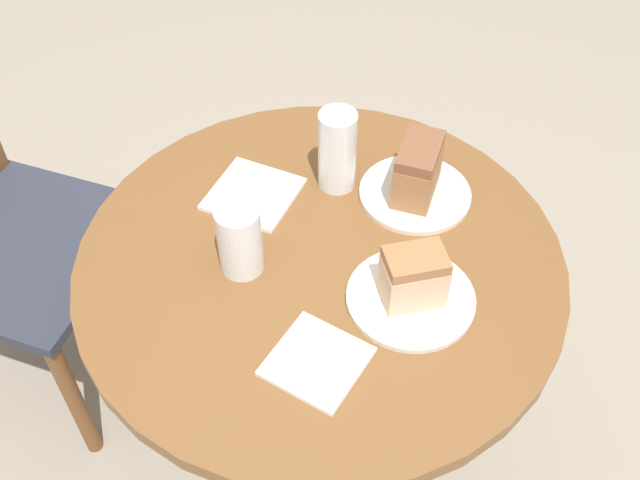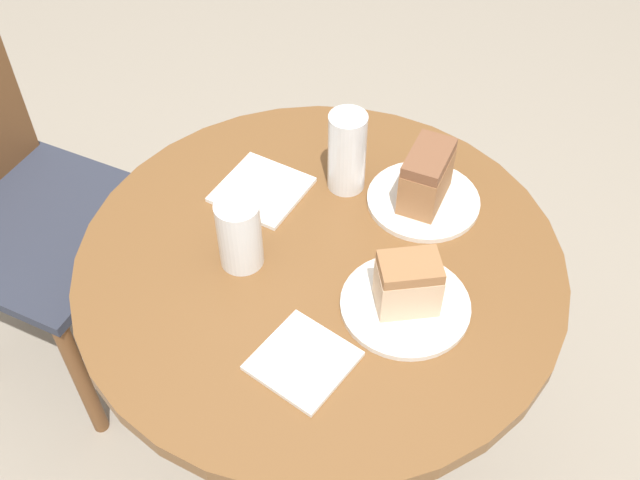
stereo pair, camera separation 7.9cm
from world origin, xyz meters
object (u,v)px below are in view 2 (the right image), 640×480
object	(u,v)px
chair	(19,209)
plate_near	(405,305)
plate_far	(423,200)
glass_water	(347,156)
cake_slice_near	(408,284)
cake_slice_far	(427,176)
glass_lemonade	(240,237)

from	to	relation	value
chair	plate_near	distance (m)	0.96
chair	plate_near	bearing A→B (deg)	-94.85
plate_far	glass_water	world-z (taller)	glass_water
plate_far	cake_slice_near	bearing A→B (deg)	-159.00
cake_slice_near	plate_near	bearing A→B (deg)	86.42
plate_far	glass_water	bearing A→B (deg)	104.30
cake_slice_far	glass_lemonade	distance (m)	0.34
glass_lemonade	cake_slice_near	bearing A→B (deg)	-77.40
plate_far	glass_lemonade	size ratio (longest dim) A/B	1.58
glass_lemonade	glass_water	world-z (taller)	glass_water
plate_far	glass_water	xyz separation A→B (m)	(-0.04, 0.14, 0.06)
chair	glass_water	xyz separation A→B (m)	(0.23, -0.70, 0.32)
chair	cake_slice_near	distance (m)	0.98
chair	plate_near	xyz separation A→B (m)	(0.05, -0.93, 0.26)
plate_near	cake_slice_far	size ratio (longest dim) A/B	1.66
cake_slice_far	glass_lemonade	world-z (taller)	glass_lemonade
chair	plate_far	size ratio (longest dim) A/B	4.25
glass_lemonade	glass_water	bearing A→B (deg)	-10.86
cake_slice_near	glass_water	world-z (taller)	glass_water
plate_far	glass_lemonade	bearing A→B (deg)	146.66
chair	glass_water	distance (m)	0.81
plate_near	cake_slice_far	world-z (taller)	cake_slice_far
chair	plate_far	bearing A→B (deg)	-80.08
glass_lemonade	glass_water	xyz separation A→B (m)	(0.25, -0.05, 0.01)
cake_slice_near	cake_slice_far	bearing A→B (deg)	21.00
cake_slice_near	glass_water	bearing A→B (deg)	50.16
plate_far	glass_lemonade	distance (m)	0.34
cake_slice_near	glass_water	size ratio (longest dim) A/B	0.73
cake_slice_far	cake_slice_near	bearing A→B (deg)	-159.00
plate_far	glass_lemonade	world-z (taller)	glass_lemonade
plate_near	cake_slice_far	distance (m)	0.24
cake_slice_near	cake_slice_far	xyz separation A→B (m)	(0.22, 0.09, 0.00)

